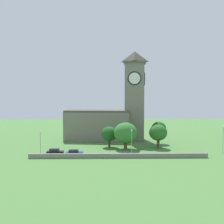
{
  "coord_description": "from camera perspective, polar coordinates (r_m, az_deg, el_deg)",
  "views": [
    {
      "loc": [
        -2.89,
        -73.04,
        15.82
      ],
      "look_at": [
        -1.44,
        10.03,
        11.13
      ],
      "focal_mm": 43.29,
      "sensor_mm": 36.0,
      "label": 1
    }
  ],
  "objects": [
    {
      "name": "quay_barrier",
      "position": [
        70.53,
        1.39,
        -9.22
      ],
      "size": [
        46.3,
        0.7,
        1.21
      ],
      "primitive_type": "cube",
      "color": "gray",
      "rests_on": "ground"
    },
    {
      "name": "streetlamp_central",
      "position": [
        80.88,
        22.42,
        -4.62
      ],
      "size": [
        0.44,
        0.44,
        7.78
      ],
      "color": "#9EA0A5",
      "rests_on": "ground"
    },
    {
      "name": "car_black",
      "position": [
        75.0,
        -11.94,
        -8.27
      ],
      "size": [
        4.6,
        2.12,
        1.9
      ],
      "color": "black",
      "rests_on": "ground"
    },
    {
      "name": "ground_plane",
      "position": [
        89.49,
        0.87,
        -6.95
      ],
      "size": [
        200.0,
        200.0,
        0.0
      ],
      "primitive_type": "plane",
      "color": "#477538"
    },
    {
      "name": "tree_riverside_west",
      "position": [
        92.19,
        9.84,
        -3.42
      ],
      "size": [
        4.88,
        4.88,
        7.47
      ],
      "color": "brown",
      "rests_on": "ground"
    },
    {
      "name": "streetlamp_west_mid",
      "position": [
        75.12,
        4.17,
        -5.41
      ],
      "size": [
        0.44,
        0.44,
        6.77
      ],
      "color": "#9EA0A5",
      "rests_on": "ground"
    },
    {
      "name": "car_blue",
      "position": [
        73.38,
        -7.96,
        -8.55
      ],
      "size": [
        4.7,
        2.34,
        1.72
      ],
      "color": "#233D9E",
      "rests_on": "ground"
    },
    {
      "name": "tree_riverside_east",
      "position": [
        84.15,
        9.71,
        -4.33
      ],
      "size": [
        5.52,
        5.52,
        7.34
      ],
      "color": "brown",
      "rests_on": "ground"
    },
    {
      "name": "tree_by_tower",
      "position": [
        81.42,
        2.88,
        -4.48
      ],
      "size": [
        7.07,
        7.07,
        8.11
      ],
      "color": "brown",
      "rests_on": "ground"
    },
    {
      "name": "tree_churchyard",
      "position": [
        84.66,
        -0.58,
        -4.66
      ],
      "size": [
        5.1,
        5.1,
        6.52
      ],
      "color": "brown",
      "rests_on": "ground"
    },
    {
      "name": "streetlamp_west_end",
      "position": [
        76.19,
        -14.9,
        -5.48
      ],
      "size": [
        0.44,
        0.44,
        6.55
      ],
      "color": "#9EA0A5",
      "rests_on": "ground"
    },
    {
      "name": "church",
      "position": [
        98.8,
        -0.28,
        -0.58
      ],
      "size": [
        29.91,
        14.05,
        32.08
      ],
      "color": "slate",
      "rests_on": "ground"
    }
  ]
}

